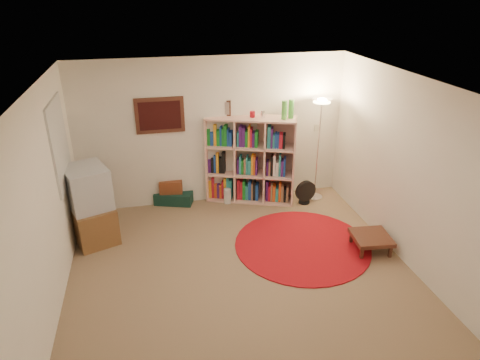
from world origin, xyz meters
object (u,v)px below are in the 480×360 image
(tv_stand, at_px, (90,205))
(floor_lamp, at_px, (321,117))
(suitcase, at_px, (175,196))
(side_table, at_px, (371,238))
(bookshelf, at_px, (249,161))
(floor_fan, at_px, (305,192))

(tv_stand, bearing_deg, floor_lamp, -12.82)
(tv_stand, bearing_deg, suitcase, 15.20)
(suitcase, distance_m, side_table, 3.39)
(floor_lamp, xyz_separation_m, suitcase, (-2.47, 0.40, -1.40))
(bookshelf, relative_size, floor_fan, 4.29)
(bookshelf, distance_m, floor_lamp, 1.41)
(suitcase, xyz_separation_m, side_table, (2.64, -2.14, 0.10))
(bookshelf, relative_size, side_table, 3.18)
(bookshelf, distance_m, suitcase, 1.46)
(bookshelf, height_order, side_table, bookshelf)
(tv_stand, xyz_separation_m, suitcase, (1.28, 0.93, -0.45))
(suitcase, bearing_deg, side_table, -20.26)
(tv_stand, height_order, suitcase, tv_stand)
(floor_fan, height_order, suitcase, floor_fan)
(floor_lamp, distance_m, side_table, 2.18)
(bookshelf, xyz_separation_m, suitcase, (-1.31, 0.18, -0.63))
(bookshelf, bearing_deg, tv_stand, -143.53)
(bookshelf, height_order, floor_lamp, same)
(suitcase, bearing_deg, bookshelf, 10.82)
(tv_stand, distance_m, suitcase, 1.65)
(bookshelf, relative_size, suitcase, 2.43)
(floor_fan, xyz_separation_m, tv_stand, (-3.50, -0.37, 0.34))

